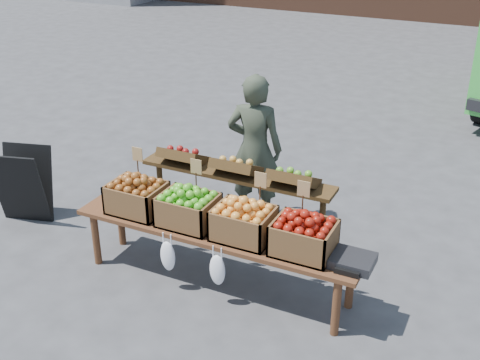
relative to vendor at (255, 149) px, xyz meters
The scene contains 10 objects.
ground 1.55m from the vendor, 47.14° to the right, with size 80.00×80.00×0.00m, color #414143.
vendor is the anchor object (origin of this frame).
chalkboard_sign 2.52m from the vendor, 152.92° to the right, with size 0.56×0.31×0.85m, color black, non-canonical shape.
back_table 0.66m from the vendor, 83.18° to the right, with size 2.10×0.44×1.04m, color #3C2812, non-canonical shape.
display_bench 1.43m from the vendor, 80.51° to the right, with size 2.70×0.56×0.57m, color #4F2C18, non-canonical shape.
crate_golden_apples 1.44m from the vendor, 114.97° to the right, with size 0.50×0.40×0.28m, color #A55519, non-canonical shape.
crate_russet_pears 1.31m from the vendor, 92.51° to the right, with size 0.50×0.40×0.28m, color #368D14, non-canonical shape.
crate_red_apples 1.40m from the vendor, 69.29° to the right, with size 0.50×0.40×0.28m, color gold, non-canonical shape.
crate_green_apples 1.67m from the vendor, 51.34° to the right, with size 0.50×0.40×0.28m, color #6E0C00, non-canonical shape.
weighing_scale 1.97m from the vendor, 41.61° to the right, with size 0.34×0.30×0.08m, color black.
Camera 1 is at (1.53, -4.39, 3.29)m, focal length 45.00 mm.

